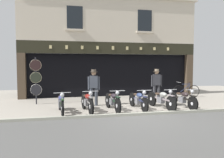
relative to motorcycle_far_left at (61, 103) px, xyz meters
name	(u,v)px	position (x,y,z in m)	size (l,w,h in m)	color
ground	(150,124)	(2.93, -1.99, -0.46)	(22.82, 22.00, 0.18)	#9F9789
shop_facade	(107,69)	(2.93, 6.01, 1.27)	(11.12, 4.42, 6.17)	black
motorcycle_far_left	(61,103)	(0.00, 0.00, 0.00)	(0.62, 2.02, 0.92)	black
motorcycle_left	(87,101)	(1.03, 0.02, 0.01)	(0.62, 1.97, 0.93)	black
motorcycle_center_left	(113,101)	(2.11, 0.07, 0.01)	(0.62, 2.04, 0.92)	black
motorcycle_center	(138,100)	(3.24, 0.11, 0.00)	(0.62, 2.08, 0.91)	black
motorcycle_center_right	(161,99)	(4.27, 0.03, 0.01)	(0.64, 2.08, 0.93)	black
motorcycle_right	(183,99)	(5.30, 0.02, -0.01)	(0.62, 2.04, 0.90)	black
salesman_left	(94,85)	(1.47, 1.37, 0.54)	(0.55, 0.37, 1.71)	#3D424C
shopkeeper_center	(157,83)	(4.82, 1.79, 0.54)	(0.55, 0.35, 1.71)	#2D2D33
tyre_sign_pole	(36,78)	(-1.25, 2.32, 0.87)	(0.55, 0.06, 2.29)	#232328
advert_board_near	(133,67)	(4.34, 4.39, 1.40)	(0.83, 0.03, 0.99)	beige
leaning_bicycle	(186,91)	(7.23, 2.91, -0.04)	(1.73, 0.50, 0.96)	black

